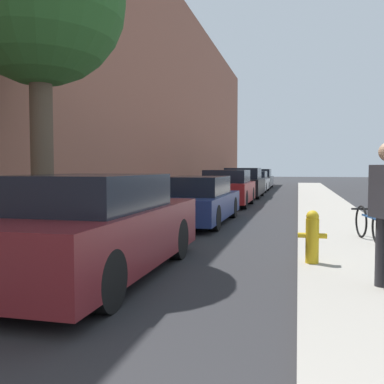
% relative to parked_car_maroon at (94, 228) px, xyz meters
% --- Properties ---
extents(ground_plane, '(120.00, 120.00, 0.00)m').
position_rel_parked_car_maroon_xyz_m(ground_plane, '(0.87, 10.66, -0.69)').
color(ground_plane, '#28282B').
extents(sidewalk_left, '(2.00, 52.00, 0.12)m').
position_rel_parked_car_maroon_xyz_m(sidewalk_left, '(-2.03, 10.66, -0.63)').
color(sidewalk_left, '#9E998E').
rests_on(sidewalk_left, ground).
extents(sidewalk_right, '(2.00, 52.00, 0.12)m').
position_rel_parked_car_maroon_xyz_m(sidewalk_right, '(3.77, 10.66, -0.63)').
color(sidewalk_right, '#9E998E').
rests_on(sidewalk_right, ground).
extents(building_facade_left, '(0.70, 52.00, 10.10)m').
position_rel_parked_car_maroon_xyz_m(building_facade_left, '(-3.38, 10.66, 4.36)').
color(building_facade_left, '#9E604C').
rests_on(building_facade_left, ground).
extents(parked_car_maroon, '(1.83, 4.48, 1.43)m').
position_rel_parked_car_maroon_xyz_m(parked_car_maroon, '(0.00, 0.00, 0.00)').
color(parked_car_maroon, black).
rests_on(parked_car_maroon, ground).
extents(parked_car_navy, '(1.71, 4.65, 1.29)m').
position_rel_parked_car_maroon_xyz_m(parked_car_navy, '(0.07, 6.12, -0.07)').
color(parked_car_navy, black).
rests_on(parked_car_navy, ground).
extents(parked_car_red, '(1.82, 3.92, 1.44)m').
position_rel_parked_car_maroon_xyz_m(parked_car_red, '(0.03, 11.61, 0.00)').
color(parked_car_red, black).
rests_on(parked_car_red, ground).
extents(parked_car_black, '(1.88, 4.33, 1.52)m').
position_rel_parked_car_maroon_xyz_m(parked_car_black, '(0.02, 16.93, 0.03)').
color(parked_car_black, black).
rests_on(parked_car_black, ground).
extents(parked_car_white, '(1.78, 4.22, 1.31)m').
position_rel_parked_car_maroon_xyz_m(parked_car_white, '(-0.01, 22.46, -0.06)').
color(parked_car_white, black).
rests_on(parked_car_white, ground).
extents(parked_car_grey, '(1.88, 4.15, 1.44)m').
position_rel_parked_car_maroon_xyz_m(parked_car_grey, '(-0.09, 27.55, -0.01)').
color(parked_car_grey, black).
rests_on(parked_car_grey, ground).
extents(street_tree_near, '(2.87, 2.87, 5.66)m').
position_rel_parked_car_maroon_xyz_m(street_tree_near, '(-1.45, 1.03, 3.60)').
color(street_tree_near, brown).
rests_on(street_tree_near, sidewalk_left).
extents(fire_hydrant, '(0.42, 0.19, 0.78)m').
position_rel_parked_car_maroon_xyz_m(fire_hydrant, '(2.97, 1.07, -0.17)').
color(fire_hydrant, gold).
rests_on(fire_hydrant, sidewalk_right).
extents(bicycle, '(0.46, 1.58, 0.65)m').
position_rel_parked_car_maroon_xyz_m(bicycle, '(4.09, 3.29, -0.24)').
color(bicycle, black).
rests_on(bicycle, sidewalk_right).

